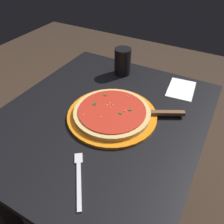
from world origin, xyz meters
TOP-DOWN VIEW (x-y plane):
  - ground_plane at (0.00, 0.00)m, footprint 5.00×5.00m
  - restaurant_table at (0.00, 0.00)m, footprint 0.84×0.73m
  - serving_plate at (-0.01, 0.04)m, footprint 0.33×0.33m
  - pizza at (-0.01, 0.04)m, footprint 0.28×0.28m
  - pizza_server at (-0.09, 0.18)m, footprint 0.14×0.21m
  - cup_tall_drink at (-0.31, -0.07)m, footprint 0.08×0.08m
  - napkin_folded_right at (-0.31, 0.21)m, footprint 0.17×0.12m
  - fork at (0.26, 0.08)m, footprint 0.16×0.12m

SIDE VIEW (x-z plane):
  - ground_plane at x=0.00m, z-range 0.00..0.00m
  - restaurant_table at x=0.00m, z-range 0.21..0.97m
  - napkin_folded_right at x=-0.31m, z-range 0.76..0.76m
  - fork at x=0.26m, z-range 0.76..0.77m
  - serving_plate at x=-0.01m, z-range 0.76..0.77m
  - pizza_server at x=-0.09m, z-range 0.77..0.78m
  - pizza at x=-0.01m, z-range 0.77..0.79m
  - cup_tall_drink at x=-0.31m, z-range 0.76..0.88m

